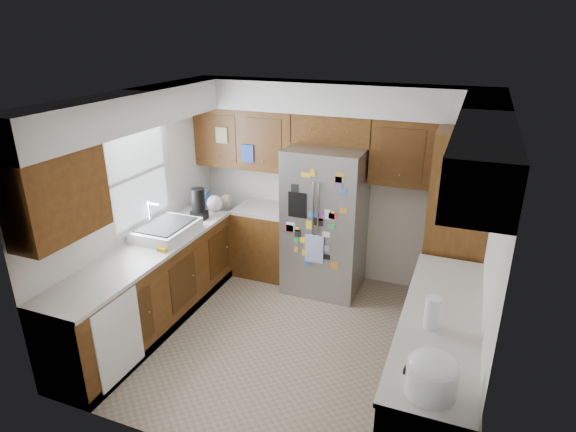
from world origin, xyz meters
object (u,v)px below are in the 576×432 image
object	(u,v)px
fridge	(325,221)
paper_towel	(432,312)
pantry	(457,226)
rice_cooker	(432,373)

from	to	relation	value
fridge	paper_towel	size ratio (longest dim) A/B	6.91
fridge	paper_towel	world-z (taller)	fridge
pantry	paper_towel	bearing A→B (deg)	-92.40
rice_cooker	paper_towel	size ratio (longest dim) A/B	1.28
fridge	rice_cooker	xyz separation A→B (m)	(1.50, -2.58, 0.17)
rice_cooker	paper_towel	bearing A→B (deg)	95.75
pantry	rice_cooker	bearing A→B (deg)	-90.01
pantry	paper_towel	xyz separation A→B (m)	(-0.07, -1.79, -0.02)
pantry	rice_cooker	xyz separation A→B (m)	(-0.00, -2.52, -0.01)
pantry	paper_towel	world-z (taller)	pantry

